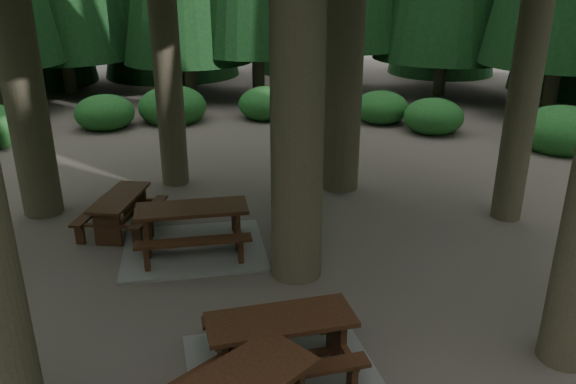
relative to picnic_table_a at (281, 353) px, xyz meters
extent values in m
plane|color=#504741|center=(-0.25, 2.28, -0.27)|extent=(80.00, 80.00, 0.00)
cube|color=gray|center=(0.00, 0.00, -0.25)|extent=(2.58, 2.22, 0.05)
cube|color=black|center=(0.00, 0.00, 0.50)|extent=(1.92, 0.94, 0.06)
cube|color=black|center=(-0.08, 0.61, 0.19)|extent=(1.86, 0.48, 0.05)
cube|color=black|center=(0.08, -0.61, 0.19)|extent=(1.86, 0.48, 0.05)
cube|color=black|center=(-0.73, -0.09, 0.09)|extent=(0.15, 0.57, 0.74)
cube|color=black|center=(-0.73, -0.09, 0.16)|extent=(0.26, 1.49, 0.06)
cube|color=black|center=(0.73, 0.09, 0.09)|extent=(0.15, 0.57, 0.74)
cube|color=black|center=(0.73, 0.09, 0.16)|extent=(0.26, 1.49, 0.06)
cube|color=black|center=(0.00, 0.00, -0.09)|extent=(1.54, 0.27, 0.08)
cube|color=black|center=(-2.63, 4.61, 0.43)|extent=(1.04, 1.79, 0.06)
cube|color=black|center=(-3.18, 4.75, 0.15)|extent=(0.63, 1.69, 0.05)
cube|color=black|center=(-2.09, 4.48, 0.15)|extent=(0.63, 1.69, 0.05)
cube|color=black|center=(-2.79, 3.96, 0.06)|extent=(0.52, 0.20, 0.67)
cube|color=black|center=(-2.79, 3.96, 0.12)|extent=(1.33, 0.40, 0.06)
cube|color=black|center=(-2.47, 5.27, 0.06)|extent=(0.52, 0.20, 0.67)
cube|color=black|center=(-2.47, 5.27, 0.12)|extent=(1.33, 0.40, 0.06)
cube|color=black|center=(-2.63, 4.61, -0.11)|extent=(0.41, 1.38, 0.07)
cube|color=gray|center=(-1.20, 3.55, -0.25)|extent=(2.66, 2.23, 0.05)
cube|color=black|center=(-1.20, 3.55, 0.56)|extent=(2.04, 0.88, 0.07)
cube|color=black|center=(-1.24, 4.22, 0.23)|extent=(2.01, 0.38, 0.06)
cube|color=black|center=(-1.17, 2.89, 0.23)|extent=(2.01, 0.38, 0.06)
cube|color=black|center=(-2.00, 3.51, 0.13)|extent=(0.12, 0.61, 0.80)
cube|color=black|center=(-2.00, 3.51, 0.19)|extent=(0.17, 1.61, 0.07)
cube|color=black|center=(-0.40, 3.59, 0.13)|extent=(0.12, 0.61, 0.80)
cube|color=black|center=(-0.40, 3.59, 0.19)|extent=(0.17, 1.61, 0.07)
cube|color=black|center=(-1.20, 3.55, -0.07)|extent=(1.67, 0.17, 0.09)
cube|color=black|center=(-0.08, -0.78, 0.21)|extent=(1.11, 1.36, 0.07)
ellipsoid|color=#205D25|center=(9.19, 8.73, 0.13)|extent=(2.42, 2.42, 1.49)
ellipsoid|color=#205D25|center=(6.19, 10.97, 0.13)|extent=(1.90, 1.90, 1.17)
ellipsoid|color=#205D25|center=(4.89, 12.45, 0.13)|extent=(1.84, 1.84, 1.13)
ellipsoid|color=#205D25|center=(1.05, 13.53, 0.13)|extent=(1.95, 1.95, 1.20)
ellipsoid|color=#205D25|center=(-2.18, 13.49, 0.13)|extent=(2.31, 2.31, 1.42)
ellipsoid|color=#205D25|center=(-4.34, 12.84, 0.13)|extent=(1.93, 1.93, 1.19)
camera|label=1|loc=(-0.66, -5.87, 4.51)|focal=35.00mm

